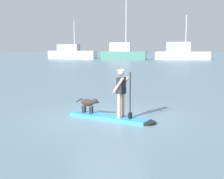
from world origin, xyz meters
TOP-DOWN VIEW (x-y plane):
  - ground_plane at (0.00, 0.00)m, footprint 400.00×400.00m
  - paddleboard at (0.21, -0.09)m, footprint 3.23×1.94m
  - person_paddler at (0.45, -0.20)m, footprint 0.68×0.60m
  - dog at (-0.80, 0.36)m, footprint 0.95×0.49m
  - moored_boat_starboard at (-16.38, 61.35)m, footprint 12.21×5.06m
  - moored_boat_far_starboard at (-3.40, 55.41)m, footprint 9.96×3.87m
  - moored_boat_far_port at (9.82, 60.43)m, footprint 12.66×5.23m

SIDE VIEW (x-z plane):
  - ground_plane at x=0.00m, z-range 0.00..0.00m
  - paddleboard at x=0.21m, z-range 0.00..0.10m
  - dog at x=-0.80m, z-range 0.19..0.75m
  - person_paddler at x=0.45m, z-range 0.24..1.90m
  - moored_boat_starboard at x=-16.38m, z-range -3.17..5.83m
  - moored_boat_far_starboard at x=-3.40m, z-range -4.91..7.77m
  - moored_boat_far_port at x=9.82m, z-range -3.53..6.47m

